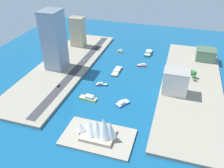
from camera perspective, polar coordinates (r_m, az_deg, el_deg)
name	(u,v)px	position (r m, az deg, el deg)	size (l,w,h in m)	color
ground_plane	(124,76)	(302.68, 2.86, 1.94)	(440.00, 440.00, 0.00)	#145684
quay_west	(191,85)	(296.37, 18.94, -0.33)	(70.00, 240.00, 3.20)	#9E937F
quay_east	(65,66)	(329.86, -11.57, 4.32)	(70.00, 240.00, 3.20)	#9E937F
peninsula_point	(98,137)	(214.37, -3.46, -12.90)	(64.28, 37.81, 2.00)	#A89E89
road_strip	(78,67)	(320.35, -8.28, 4.12)	(10.62, 228.00, 0.15)	#38383D
ferry_green_doubledeck	(148,53)	(365.71, 8.97, 7.62)	(9.64, 25.77, 6.75)	#2D8C4C
water_taxi_orange	(120,51)	(368.20, 2.05, 8.06)	(10.71, 4.00, 4.43)	orange
tugboat_red	(142,65)	(328.81, 7.38, 4.60)	(14.20, 6.49, 3.80)	red
barge_flat_brown	(117,71)	(312.57, 1.26, 3.32)	(9.71, 28.41, 3.35)	brown
patrol_launch_navy	(101,84)	(283.14, -2.63, -0.08)	(15.25, 7.26, 3.82)	#1E284C
ferry_yellow_fast	(89,98)	(259.51, -5.79, -3.42)	(21.65, 8.67, 5.43)	yellow
catamaran_blue	(123,103)	(251.71, 2.61, -4.70)	(14.79, 16.89, 4.20)	blue
tower_tall_glass	(54,40)	(311.50, -14.08, 10.39)	(24.21, 28.47, 76.45)	#8C9EB2
terminal_long_green	(206,54)	(360.70, 22.02, 6.78)	(27.16, 23.16, 16.20)	slate
office_block_beige	(78,32)	(380.99, -8.44, 12.59)	(22.52, 16.93, 46.20)	#C6B793
hotel_broad_white	(175,82)	(267.01, 15.34, 0.53)	(27.96, 20.55, 28.21)	silver
van_white	(85,60)	(336.12, -6.55, 5.84)	(2.16, 5.22, 1.61)	black
pickup_red	(96,49)	(372.12, -4.00, 8.68)	(2.19, 4.94, 1.45)	black
sedan_silver	(96,46)	(380.64, -4.08, 9.25)	(1.96, 4.54, 1.71)	black
suv_black	(59,86)	(282.20, -13.00, -0.42)	(1.84, 5.15, 1.67)	black
traffic_light_waterfront	(74,75)	(293.42, -9.39, 2.15)	(0.36, 0.36, 6.50)	black
opera_landmark	(99,129)	(206.64, -3.17, -10.93)	(38.68, 21.22, 23.10)	#BCAD93
park_tree_cluster	(193,73)	(307.70, 19.35, 2.49)	(8.97, 18.51, 10.08)	brown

